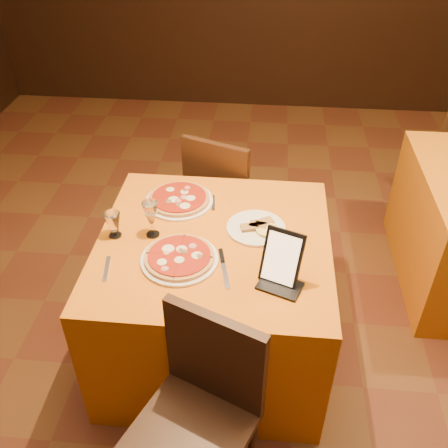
# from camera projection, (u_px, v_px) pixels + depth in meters

# --- Properties ---
(floor) EXTENTS (6.00, 7.00, 0.01)m
(floor) POSITION_uv_depth(u_px,v_px,m) (290.00, 382.00, 2.61)
(floor) COLOR #5E2D19
(floor) RESTS_ON ground
(main_table) EXTENTS (1.10, 1.10, 0.75)m
(main_table) POSITION_uv_depth(u_px,v_px,m) (215.00, 296.00, 2.58)
(main_table) COLOR orange
(main_table) RESTS_ON floor
(chair_main_near) EXTENTS (0.53, 0.53, 0.91)m
(chair_main_near) POSITION_uv_depth(u_px,v_px,m) (191.00, 431.00, 1.90)
(chair_main_near) COLOR black
(chair_main_near) RESTS_ON floor
(chair_main_far) EXTENTS (0.61, 0.61, 0.91)m
(chair_main_far) POSITION_uv_depth(u_px,v_px,m) (229.00, 194.00, 3.20)
(chair_main_far) COLOR #2F210F
(chair_main_far) RESTS_ON floor
(pizza_near) EXTENTS (0.35, 0.35, 0.03)m
(pizza_near) POSITION_uv_depth(u_px,v_px,m) (179.00, 258.00, 2.23)
(pizza_near) COLOR white
(pizza_near) RESTS_ON main_table
(pizza_far) EXTENTS (0.35, 0.35, 0.03)m
(pizza_far) POSITION_uv_depth(u_px,v_px,m) (179.00, 200.00, 2.59)
(pizza_far) COLOR white
(pizza_far) RESTS_ON main_table
(cutlet_dish) EXTENTS (0.29, 0.29, 0.03)m
(cutlet_dish) POSITION_uv_depth(u_px,v_px,m) (256.00, 227.00, 2.41)
(cutlet_dish) COLOR white
(cutlet_dish) RESTS_ON main_table
(wine_glass) EXTENTS (0.07, 0.07, 0.19)m
(wine_glass) POSITION_uv_depth(u_px,v_px,m) (151.00, 219.00, 2.33)
(wine_glass) COLOR #E5CF82
(wine_glass) RESTS_ON main_table
(water_glass) EXTENTS (0.08, 0.08, 0.13)m
(water_glass) POSITION_uv_depth(u_px,v_px,m) (114.00, 225.00, 2.34)
(water_glass) COLOR silver
(water_glass) RESTS_ON main_table
(tablet) EXTENTS (0.19, 0.15, 0.23)m
(tablet) POSITION_uv_depth(u_px,v_px,m) (282.00, 258.00, 2.07)
(tablet) COLOR black
(tablet) RESTS_ON main_table
(knife) EXTENTS (0.08, 0.25, 0.01)m
(knife) POSITION_uv_depth(u_px,v_px,m) (224.00, 269.00, 2.19)
(knife) COLOR silver
(knife) RESTS_ON main_table
(fork_near) EXTENTS (0.05, 0.16, 0.01)m
(fork_near) POSITION_uv_depth(u_px,v_px,m) (107.00, 269.00, 2.19)
(fork_near) COLOR silver
(fork_near) RESTS_ON main_table
(fork_far) EXTENTS (0.03, 0.14, 0.01)m
(fork_far) POSITION_uv_depth(u_px,v_px,m) (213.00, 203.00, 2.59)
(fork_far) COLOR #A7A6AD
(fork_far) RESTS_ON main_table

